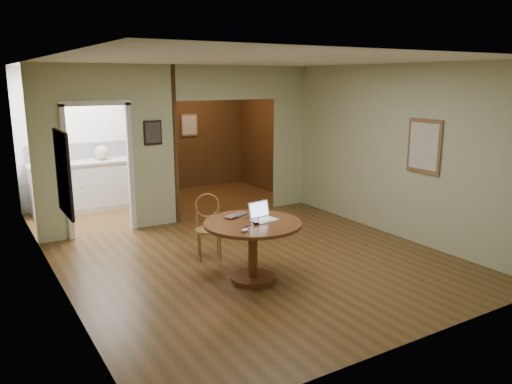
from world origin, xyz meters
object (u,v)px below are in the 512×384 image
dining_table (253,237)px  chair (208,222)px  closed_laptop (239,216)px  open_laptop (262,215)px

dining_table → chair: bearing=95.5°
chair → closed_laptop: size_ratio=2.60×
open_laptop → closed_laptop: (-0.19, 0.25, -0.05)m
dining_table → open_laptop: 0.30m
chair → open_laptop: (0.25, -1.01, 0.31)m
chair → open_laptop: open_laptop is taller
dining_table → chair: chair is taller
dining_table → closed_laptop: closed_laptop is taller
dining_table → open_laptop: bearing=12.8°
open_laptop → dining_table: bearing=-175.6°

